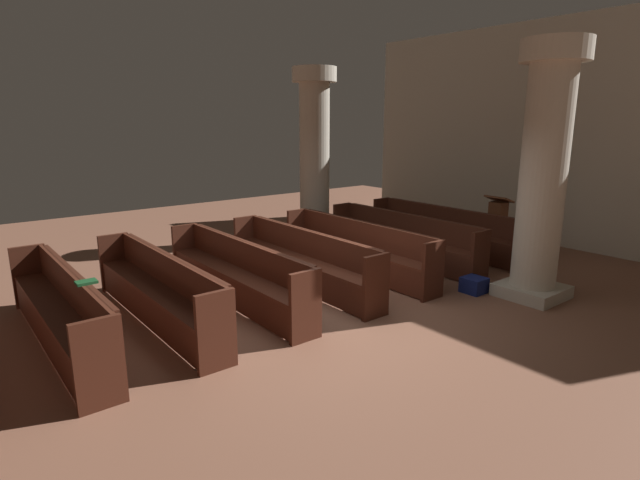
{
  "coord_description": "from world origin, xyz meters",
  "views": [
    {
      "loc": [
        4.96,
        -4.14,
        2.55
      ],
      "look_at": [
        -0.92,
        0.54,
        0.75
      ],
      "focal_mm": 28.36,
      "sensor_mm": 36.0,
      "label": 1
    }
  ],
  "objects_px": {
    "pillar_far_side": "(315,152)",
    "pew_row_4": "(236,271)",
    "pew_row_3": "(301,257)",
    "hymn_book": "(86,282)",
    "kneeler_box_navy": "(474,285)",
    "pew_row_6": "(59,307)",
    "pew_row_2": "(356,246)",
    "pew_row_5": "(157,287)",
    "pew_row_0": "(442,228)",
    "pillar_aisle_side": "(544,170)",
    "pew_row_1": "(402,237)",
    "lectern": "(497,226)"
  },
  "relations": [
    {
      "from": "pew_row_3",
      "to": "pew_row_6",
      "type": "relative_size",
      "value": 1.0
    },
    {
      "from": "pillar_aisle_side",
      "to": "pew_row_5",
      "type": "bearing_deg",
      "value": -118.17
    },
    {
      "from": "hymn_book",
      "to": "kneeler_box_navy",
      "type": "bearing_deg",
      "value": 75.91
    },
    {
      "from": "pew_row_0",
      "to": "pew_row_5",
      "type": "xyz_separation_m",
      "value": [
        0.0,
        -5.72,
        0.0
      ]
    },
    {
      "from": "pew_row_2",
      "to": "pillar_far_side",
      "type": "relative_size",
      "value": 0.94
    },
    {
      "from": "pew_row_3",
      "to": "pew_row_1",
      "type": "bearing_deg",
      "value": 90.0
    },
    {
      "from": "pillar_far_side",
      "to": "pew_row_4",
      "type": "bearing_deg",
      "value": -53.53
    },
    {
      "from": "pillar_aisle_side",
      "to": "hymn_book",
      "type": "relative_size",
      "value": 17.27
    },
    {
      "from": "pew_row_1",
      "to": "hymn_book",
      "type": "relative_size",
      "value": 16.25
    },
    {
      "from": "pew_row_2",
      "to": "pew_row_5",
      "type": "bearing_deg",
      "value": -90.0
    },
    {
      "from": "pew_row_5",
      "to": "lectern",
      "type": "xyz_separation_m",
      "value": [
        0.53,
        6.78,
        -0.01
      ]
    },
    {
      "from": "pew_row_3",
      "to": "pew_row_5",
      "type": "bearing_deg",
      "value": -90.0
    },
    {
      "from": "lectern",
      "to": "pew_row_2",
      "type": "bearing_deg",
      "value": -98.96
    },
    {
      "from": "pew_row_0",
      "to": "pew_row_5",
      "type": "bearing_deg",
      "value": -90.0
    },
    {
      "from": "pew_row_1",
      "to": "pew_row_2",
      "type": "distance_m",
      "value": 1.14
    },
    {
      "from": "pew_row_3",
      "to": "hymn_book",
      "type": "bearing_deg",
      "value": -79.89
    },
    {
      "from": "pew_row_0",
      "to": "hymn_book",
      "type": "height_order",
      "value": "hymn_book"
    },
    {
      "from": "pew_row_1",
      "to": "lectern",
      "type": "relative_size",
      "value": 3.12
    },
    {
      "from": "lectern",
      "to": "pew_row_4",
      "type": "bearing_deg",
      "value": -95.35
    },
    {
      "from": "pew_row_5",
      "to": "kneeler_box_navy",
      "type": "distance_m",
      "value": 4.56
    },
    {
      "from": "pew_row_4",
      "to": "kneeler_box_navy",
      "type": "bearing_deg",
      "value": 58.25
    },
    {
      "from": "pew_row_6",
      "to": "kneeler_box_navy",
      "type": "height_order",
      "value": "pew_row_6"
    },
    {
      "from": "pew_row_4",
      "to": "lectern",
      "type": "distance_m",
      "value": 5.66
    },
    {
      "from": "pew_row_0",
      "to": "pillar_aisle_side",
      "type": "height_order",
      "value": "pillar_aisle_side"
    },
    {
      "from": "pew_row_5",
      "to": "pew_row_4",
      "type": "bearing_deg",
      "value": 90.0
    },
    {
      "from": "pew_row_5",
      "to": "pillar_far_side",
      "type": "bearing_deg",
      "value": 118.77
    },
    {
      "from": "pew_row_1",
      "to": "lectern",
      "type": "xyz_separation_m",
      "value": [
        0.53,
        2.2,
        -0.01
      ]
    },
    {
      "from": "pew_row_0",
      "to": "pew_row_4",
      "type": "relative_size",
      "value": 1.0
    },
    {
      "from": "pew_row_0",
      "to": "pew_row_6",
      "type": "distance_m",
      "value": 6.87
    },
    {
      "from": "pew_row_3",
      "to": "hymn_book",
      "type": "relative_size",
      "value": 16.25
    },
    {
      "from": "pew_row_2",
      "to": "pew_row_4",
      "type": "height_order",
      "value": "same"
    },
    {
      "from": "pew_row_5",
      "to": "hymn_book",
      "type": "relative_size",
      "value": 16.25
    },
    {
      "from": "pillar_far_side",
      "to": "kneeler_box_navy",
      "type": "bearing_deg",
      "value": -4.03
    },
    {
      "from": "pillar_aisle_side",
      "to": "kneeler_box_navy",
      "type": "height_order",
      "value": "pillar_aisle_side"
    },
    {
      "from": "pew_row_0",
      "to": "pew_row_2",
      "type": "xyz_separation_m",
      "value": [
        0.0,
        -2.29,
        0.0
      ]
    },
    {
      "from": "pew_row_1",
      "to": "pew_row_3",
      "type": "bearing_deg",
      "value": -90.0
    },
    {
      "from": "pew_row_0",
      "to": "pew_row_2",
      "type": "bearing_deg",
      "value": -90.0
    },
    {
      "from": "pew_row_3",
      "to": "pew_row_4",
      "type": "distance_m",
      "value": 1.14
    },
    {
      "from": "pew_row_0",
      "to": "kneeler_box_navy",
      "type": "bearing_deg",
      "value": -40.24
    },
    {
      "from": "pew_row_1",
      "to": "pillar_far_side",
      "type": "distance_m",
      "value": 2.82
    },
    {
      "from": "pew_row_2",
      "to": "pew_row_6",
      "type": "xyz_separation_m",
      "value": [
        0.0,
        -4.58,
        0.0
      ]
    },
    {
      "from": "kneeler_box_navy",
      "to": "pew_row_6",
      "type": "bearing_deg",
      "value": -109.35
    },
    {
      "from": "pew_row_3",
      "to": "lectern",
      "type": "distance_m",
      "value": 4.52
    },
    {
      "from": "pillar_far_side",
      "to": "lectern",
      "type": "distance_m",
      "value": 4.03
    },
    {
      "from": "pew_row_2",
      "to": "pew_row_3",
      "type": "xyz_separation_m",
      "value": [
        0.0,
        -1.14,
        0.0
      ]
    },
    {
      "from": "pew_row_0",
      "to": "pillar_aisle_side",
      "type": "bearing_deg",
      "value": -23.08
    },
    {
      "from": "pew_row_2",
      "to": "lectern",
      "type": "distance_m",
      "value": 3.39
    },
    {
      "from": "lectern",
      "to": "hymn_book",
      "type": "distance_m",
      "value": 7.75
    },
    {
      "from": "pew_row_2",
      "to": "pew_row_4",
      "type": "distance_m",
      "value": 2.29
    },
    {
      "from": "pew_row_2",
      "to": "hymn_book",
      "type": "bearing_deg",
      "value": -82.49
    }
  ]
}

